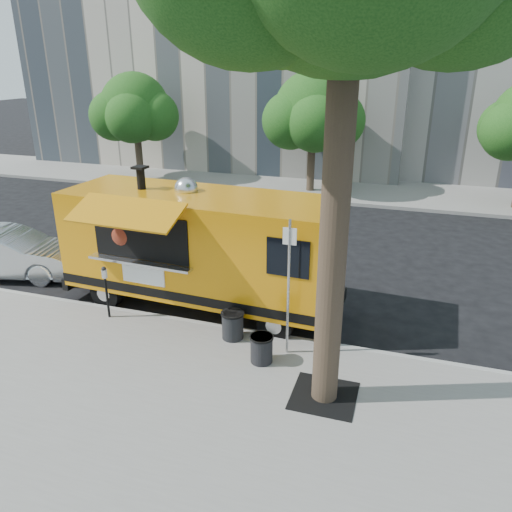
{
  "coord_description": "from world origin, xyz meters",
  "views": [
    {
      "loc": [
        3.76,
        -10.57,
        6.05
      ],
      "look_at": [
        0.35,
        0.0,
        1.66
      ],
      "focal_mm": 35.0,
      "sensor_mm": 36.0,
      "label": 1
    }
  ],
  "objects": [
    {
      "name": "far_sidewalk",
      "position": [
        0.0,
        13.5,
        0.07
      ],
      "size": [
        60.0,
        5.0,
        0.15
      ],
      "primitive_type": "cube",
      "color": "gray",
      "rests_on": "ground"
    },
    {
      "name": "sign_post",
      "position": [
        1.55,
        -1.55,
        1.85
      ],
      "size": [
        0.28,
        0.06,
        3.0
      ],
      "color": "silver",
      "rests_on": "sidewalk"
    },
    {
      "name": "trash_bin_right",
      "position": [
        1.13,
        -2.05,
        0.47
      ],
      "size": [
        0.5,
        0.5,
        0.6
      ],
      "color": "black",
      "rests_on": "sidewalk"
    },
    {
      "name": "far_tree_b",
      "position": [
        -1.0,
        12.7,
        3.83
      ],
      "size": [
        3.6,
        3.6,
        5.5
      ],
      "color": "#33261C",
      "rests_on": "far_sidewalk"
    },
    {
      "name": "trash_bin_left",
      "position": [
        0.23,
        -1.34,
        0.49
      ],
      "size": [
        0.53,
        0.53,
        0.64
      ],
      "color": "black",
      "rests_on": "sidewalk"
    },
    {
      "name": "food_truck",
      "position": [
        -1.24,
        0.17,
        1.67
      ],
      "size": [
        7.27,
        3.5,
        3.55
      ],
      "rotation": [
        0.0,
        0.0,
        -0.05
      ],
      "color": "orange",
      "rests_on": "ground"
    },
    {
      "name": "parking_meter",
      "position": [
        -3.0,
        -1.35,
        0.98
      ],
      "size": [
        0.11,
        0.11,
        1.33
      ],
      "color": "black",
      "rests_on": "sidewalk"
    },
    {
      "name": "far_tree_a",
      "position": [
        -10.0,
        12.3,
        3.78
      ],
      "size": [
        3.42,
        3.42,
        5.36
      ],
      "color": "#33261C",
      "rests_on": "far_sidewalk"
    },
    {
      "name": "curb",
      "position": [
        0.0,
        -0.93,
        0.07
      ],
      "size": [
        60.0,
        0.14,
        0.16
      ],
      "primitive_type": "cube",
      "color": "#999993",
      "rests_on": "ground"
    },
    {
      "name": "sedan",
      "position": [
        -7.4,
        0.24,
        0.72
      ],
      "size": [
        4.57,
        2.46,
        1.43
      ],
      "primitive_type": "imported",
      "rotation": [
        0.0,
        0.0,
        1.8
      ],
      "color": "#B8BCC0",
      "rests_on": "ground"
    },
    {
      "name": "ground",
      "position": [
        0.0,
        0.0,
        0.0
      ],
      "size": [
        120.0,
        120.0,
        0.0
      ],
      "primitive_type": "plane",
      "color": "black",
      "rests_on": "ground"
    },
    {
      "name": "tree_well",
      "position": [
        2.6,
        -2.8,
        0.15
      ],
      "size": [
        1.2,
        1.2,
        0.02
      ],
      "primitive_type": "cube",
      "color": "black",
      "rests_on": "sidewalk"
    },
    {
      "name": "sidewalk",
      "position": [
        0.0,
        -4.0,
        0.07
      ],
      "size": [
        60.0,
        6.0,
        0.15
      ],
      "primitive_type": "cube",
      "color": "gray",
      "rests_on": "ground"
    }
  ]
}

